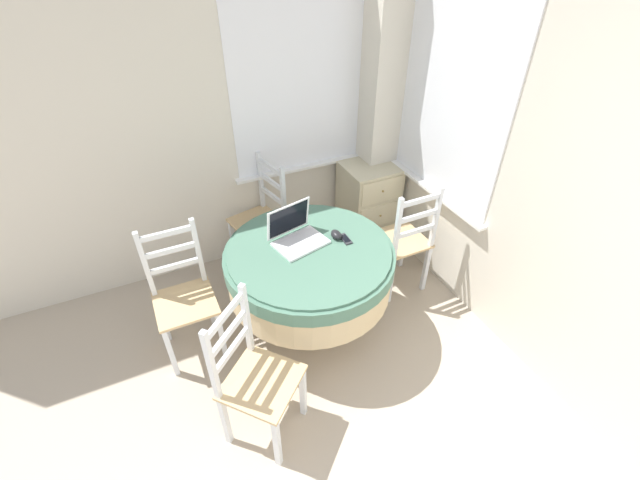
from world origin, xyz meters
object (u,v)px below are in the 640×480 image
laptop (296,234)px  cell_phone (345,239)px  dining_chair_left_flank (184,298)px  dining_chair_near_right_window (403,242)px  dining_chair_camera_near (255,378)px  dining_chair_near_back_window (262,219)px  round_dining_table (310,267)px  corner_cabinet (368,202)px  computer_mouse (336,235)px

laptop → cell_phone: size_ratio=3.19×
laptop → dining_chair_left_flank: size_ratio=0.40×
dining_chair_near_right_window → dining_chair_camera_near: 1.61m
laptop → dining_chair_near_back_window: (-0.02, 0.74, -0.33)m
round_dining_table → cell_phone: cell_phone is taller
cell_phone → corner_cabinet: corner_cabinet is taller
laptop → corner_cabinet: size_ratio=0.51×
laptop → dining_chair_near_back_window: 0.81m
dining_chair_near_right_window → corner_cabinet: size_ratio=1.27×
dining_chair_left_flank → dining_chair_near_right_window: bearing=-3.9°
computer_mouse → dining_chair_left_flank: dining_chair_left_flank is taller
round_dining_table → corner_cabinet: bearing=40.6°
dining_chair_near_right_window → cell_phone: bearing=-170.6°
round_dining_table → dining_chair_near_right_window: dining_chair_near_right_window is taller
round_dining_table → dining_chair_near_right_window: bearing=5.9°
dining_chair_near_back_window → round_dining_table: bearing=-85.9°
laptop → dining_chair_near_back_window: bearing=91.7°
dining_chair_near_back_window → dining_chair_near_right_window: (0.91, -0.77, 0.00)m
computer_mouse → cell_phone: size_ratio=0.83×
round_dining_table → dining_chair_near_back_window: dining_chair_near_back_window is taller
cell_phone → dining_chair_near_right_window: size_ratio=0.12×
laptop → dining_chair_near_right_window: (0.89, -0.03, -0.33)m
cell_phone → dining_chair_near_right_window: dining_chair_near_right_window is taller
cell_phone → dining_chair_camera_near: size_ratio=0.12×
dining_chair_near_right_window → laptop: bearing=177.7°
dining_chair_camera_near → dining_chair_left_flank: size_ratio=1.00×
dining_chair_near_back_window → corner_cabinet: (1.02, -0.04, -0.08)m
dining_chair_near_right_window → corner_cabinet: dining_chair_near_right_window is taller
dining_chair_camera_near → computer_mouse: bearing=37.8°
laptop → corner_cabinet: 1.28m
dining_chair_near_back_window → dining_chair_camera_near: bearing=-110.4°
dining_chair_near_back_window → dining_chair_left_flank: same height
dining_chair_camera_near → dining_chair_left_flank: (-0.24, 0.80, 0.00)m
cell_phone → round_dining_table: bearing=178.4°
computer_mouse → dining_chair_left_flank: 1.12m
cell_phone → dining_chair_near_right_window: (0.58, 0.10, -0.28)m
round_dining_table → laptop: size_ratio=2.95×
computer_mouse → dining_chair_camera_near: bearing=-142.2°
round_dining_table → cell_phone: 0.31m
cell_phone → corner_cabinet: bearing=50.3°
laptop → dining_chair_left_flank: laptop is taller
dining_chair_near_back_window → dining_chair_near_right_window: 1.19m
computer_mouse → dining_chair_near_back_window: (-0.28, 0.82, -0.30)m
dining_chair_camera_near → dining_chair_near_back_window: bearing=69.6°
computer_mouse → round_dining_table: bearing=-170.1°
dining_chair_camera_near → corner_cabinet: (1.56, 1.42, -0.08)m
round_dining_table → dining_chair_left_flank: dining_chair_left_flank is taller
dining_chair_near_right_window → round_dining_table: bearing=-174.1°
computer_mouse → corner_cabinet: computer_mouse is taller
cell_phone → dining_chair_left_flank: dining_chair_left_flank is taller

